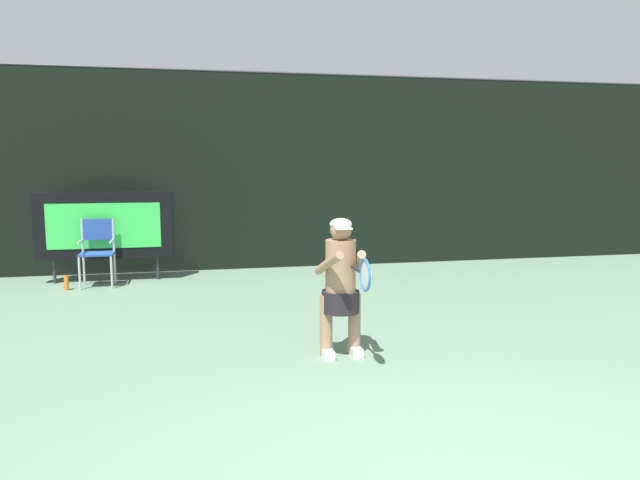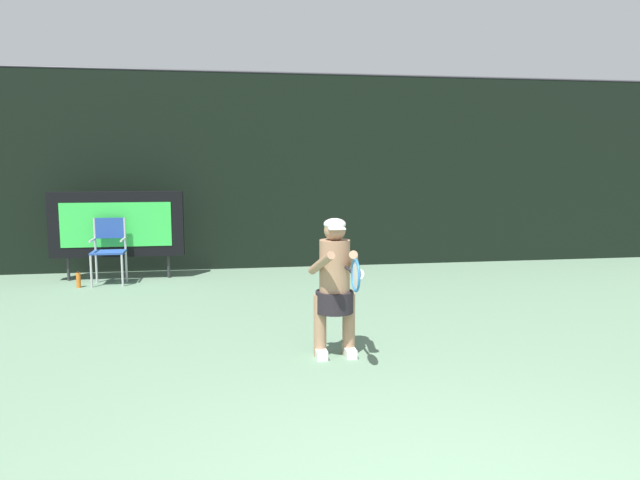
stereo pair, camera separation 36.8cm
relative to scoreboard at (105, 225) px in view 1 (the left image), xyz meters
The scene contains 6 objects.
backdrop_screen 3.22m from the scoreboard, 14.79° to the left, with size 18.00×0.12×3.66m.
scoreboard is the anchor object (origin of this frame).
umpire_chair 0.50m from the scoreboard, 102.67° to the right, with size 0.52×0.44×1.08m.
water_bottle 1.16m from the scoreboard, 130.30° to the right, with size 0.07×0.07×0.27m.
tennis_player 5.45m from the scoreboard, 57.89° to the right, with size 0.54×0.62×1.42m.
tennis_racket 5.95m from the scoreboard, 59.93° to the right, with size 0.03×0.60×0.31m.
Camera 1 is at (-1.57, -2.67, 1.97)m, focal length 33.36 mm.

